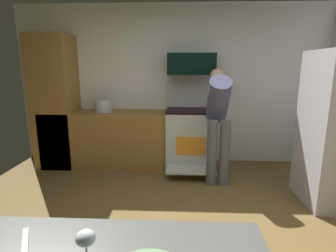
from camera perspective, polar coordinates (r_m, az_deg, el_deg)
ground_plane at (r=2.78m, az=-0.19°, el=-23.31°), size 5.20×4.80×0.02m
wall_back at (r=4.60m, az=1.29°, el=8.57°), size 5.20×0.12×2.60m
lower_cabinet_run at (r=4.50m, az=-10.42°, el=-2.70°), size 2.40×0.60×0.90m
cabinet_column at (r=4.72m, az=-22.66°, el=4.66°), size 0.60×0.60×2.10m
oven_range at (r=4.36m, az=4.71°, el=-2.26°), size 0.76×0.99×1.49m
microwave at (r=4.31m, az=4.94°, el=12.94°), size 0.74×0.38×0.33m
person_cook at (r=3.77m, az=10.56°, el=1.99°), size 0.31×0.64×1.59m
wine_glass_mid at (r=1.09m, az=-17.04°, el=-22.07°), size 0.07×0.07×0.15m
knife_paring at (r=1.32m, az=-28.07°, el=-21.73°), size 0.16×0.26×0.01m
stock_pot at (r=4.45m, az=-13.56°, el=4.17°), size 0.29×0.29×0.19m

